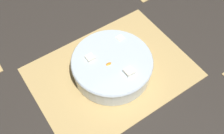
% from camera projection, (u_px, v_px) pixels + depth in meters
% --- Properties ---
extents(ground_plane, '(6.00, 6.00, 0.00)m').
position_uv_depth(ground_plane, '(112.00, 73.00, 0.83)').
color(ground_plane, '#2D2823').
extents(bamboo_mat_center, '(0.49, 0.36, 0.01)m').
position_uv_depth(bamboo_mat_center, '(112.00, 72.00, 0.83)').
color(bamboo_mat_center, tan).
rests_on(bamboo_mat_center, ground_plane).
extents(fruit_salad_bowl, '(0.25, 0.25, 0.07)m').
position_uv_depth(fruit_salad_bowl, '(112.00, 65.00, 0.80)').
color(fruit_salad_bowl, silver).
rests_on(fruit_salad_bowl, bamboo_mat_center).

